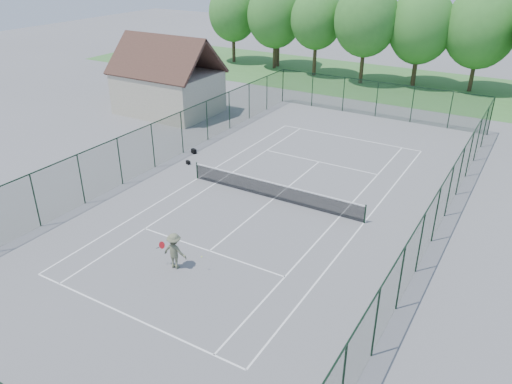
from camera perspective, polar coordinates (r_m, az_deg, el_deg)
ground at (r=29.02m, az=2.02°, el=-0.78°), size 140.00×140.00×0.00m
grass_far at (r=55.70m, az=17.45°, el=11.50°), size 80.00×16.00×0.01m
court_lines at (r=29.02m, az=2.02°, el=-0.78°), size 11.05×23.85×0.01m
tennis_net at (r=28.76m, az=2.04°, el=0.24°), size 11.08×0.08×1.10m
fence_enclosure at (r=28.34m, az=2.07°, el=2.02°), size 18.05×36.05×3.02m
utility_building at (r=44.41m, az=-10.12°, el=12.85°), size 8.60×6.27×6.63m
tree_line_far at (r=54.58m, az=18.33°, el=17.56°), size 39.40×6.40×9.70m
sports_bag_a at (r=35.64m, az=-7.13°, el=4.65°), size 0.45×0.37×0.32m
sports_bag_b at (r=33.89m, az=-7.77°, el=3.37°), size 0.36×0.29×0.24m
tennis_player at (r=22.94m, az=-9.29°, el=-6.67°), size 2.13×0.85×1.76m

